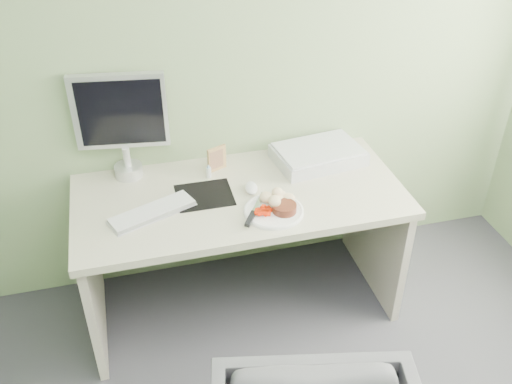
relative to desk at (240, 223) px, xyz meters
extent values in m
plane|color=gray|center=(0.00, 0.38, 0.80)|extent=(3.50, 0.00, 3.50)
cube|color=beige|center=(0.00, 0.00, 0.16)|extent=(1.60, 0.75, 0.04)
cube|color=#BFB2A3|center=(-0.76, 0.00, -0.20)|extent=(0.04, 0.70, 0.69)
cube|color=#BFB2A3|center=(0.76, 0.00, -0.20)|extent=(0.04, 0.70, 0.69)
cylinder|color=white|center=(0.12, -0.19, 0.19)|extent=(0.28, 0.28, 0.01)
cylinder|color=black|center=(0.16, -0.21, 0.22)|extent=(0.13, 0.13, 0.04)
ellipsoid|color=tan|center=(0.15, -0.14, 0.23)|extent=(0.14, 0.12, 0.07)
cube|color=red|center=(0.06, -0.21, 0.22)|extent=(0.08, 0.07, 0.05)
cube|color=silver|center=(0.06, -0.13, 0.21)|extent=(0.10, 0.15, 0.01)
cube|color=black|center=(-0.01, -0.25, 0.21)|extent=(0.08, 0.10, 0.02)
cube|color=black|center=(-0.17, 0.02, 0.18)|extent=(0.27, 0.24, 0.00)
cube|color=white|center=(-0.43, -0.07, 0.20)|extent=(0.41, 0.26, 0.02)
ellipsoid|color=white|center=(0.06, 0.00, 0.20)|extent=(0.07, 0.11, 0.04)
cube|color=#A8804E|center=(-0.06, 0.24, 0.25)|extent=(0.10, 0.05, 0.13)
cylinder|color=white|center=(-0.12, 0.18, 0.21)|extent=(0.03, 0.03, 0.06)
cone|color=#83A9D2|center=(-0.12, 0.18, 0.25)|extent=(0.02, 0.02, 0.02)
cube|color=#AEB0B5|center=(0.47, 0.19, 0.22)|extent=(0.48, 0.36, 0.07)
cylinder|color=silver|center=(-0.51, 0.29, 0.21)|extent=(0.14, 0.14, 0.06)
cylinder|color=silver|center=(-0.51, 0.29, 0.29)|extent=(0.04, 0.04, 0.10)
cube|color=silver|center=(-0.51, 0.32, 0.53)|extent=(0.45, 0.10, 0.38)
cube|color=black|center=(-0.51, 0.30, 0.53)|extent=(0.40, 0.06, 0.33)
camera|label=1|loc=(-0.50, -2.23, 1.75)|focal=40.00mm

